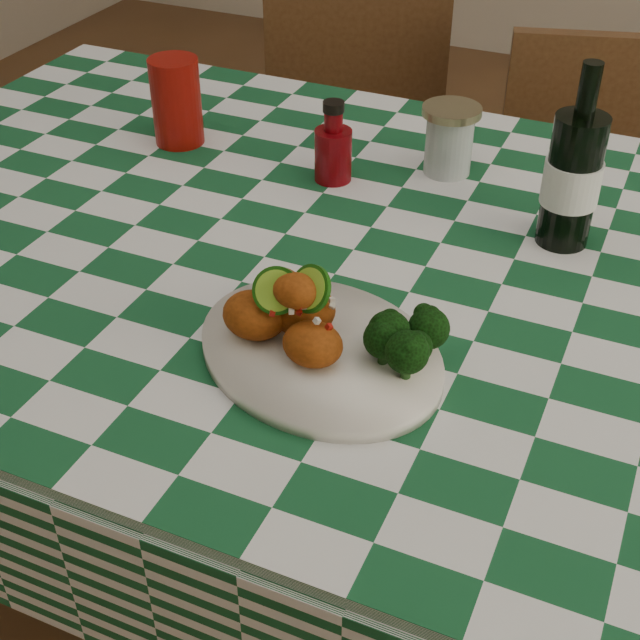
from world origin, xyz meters
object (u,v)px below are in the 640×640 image
at_px(plate, 320,352).
at_px(wooden_chair_right, 584,266).
at_px(dining_table, 348,456).
at_px(wooden_chair_left, 350,193).
at_px(red_tumbler, 176,101).
at_px(fried_chicken_pile, 300,309).
at_px(ketchup_bottle, 333,142).
at_px(mason_jar, 449,140).
at_px(beer_bottle, 576,157).

distance_m(plate, wooden_chair_right, 1.00).
bearing_deg(dining_table, wooden_chair_left, 112.23).
bearing_deg(red_tumbler, fried_chicken_pile, -45.67).
xyz_separation_m(dining_table, ketchup_bottle, (-0.11, 0.18, 0.46)).
height_order(fried_chicken_pile, mason_jar, fried_chicken_pile).
relative_size(plate, beer_bottle, 1.22).
distance_m(dining_table, plate, 0.47).
relative_size(ketchup_bottle, mason_jar, 1.17).
relative_size(mason_jar, wooden_chair_right, 0.13).
height_order(ketchup_bottle, beer_bottle, beer_bottle).
xyz_separation_m(fried_chicken_pile, red_tumbler, (-0.42, 0.43, 0.01)).
distance_m(dining_table, wooden_chair_right, 0.72).
bearing_deg(beer_bottle, wooden_chair_left, 133.28).
relative_size(dining_table, ketchup_bottle, 13.23).
relative_size(red_tumbler, ketchup_bottle, 1.12).
bearing_deg(wooden_chair_right, beer_bottle, -104.93).
bearing_deg(wooden_chair_right, red_tumbler, -158.41).
xyz_separation_m(dining_table, fried_chicken_pile, (0.03, -0.23, 0.46)).
height_order(mason_jar, wooden_chair_left, wooden_chair_left).
height_order(red_tumbler, beer_bottle, beer_bottle).
distance_m(plate, fried_chicken_pile, 0.06).
bearing_deg(wooden_chair_left, mason_jar, -72.13).
bearing_deg(wooden_chair_right, wooden_chair_left, 160.66).
relative_size(ketchup_bottle, wooden_chair_right, 0.15).
bearing_deg(mason_jar, ketchup_bottle, -148.17).
bearing_deg(plate, dining_table, 102.93).
bearing_deg(beer_bottle, fried_chicken_pile, -121.05).
relative_size(fried_chicken_pile, ketchup_bottle, 1.13).
bearing_deg(plate, wooden_chair_right, 77.96).
relative_size(mason_jar, wooden_chair_left, 0.12).
height_order(fried_chicken_pile, ketchup_bottle, ketchup_bottle).
height_order(red_tumbler, ketchup_bottle, red_tumbler).
height_order(ketchup_bottle, mason_jar, ketchup_bottle).
bearing_deg(wooden_chair_right, ketchup_bottle, -140.67).
relative_size(fried_chicken_pile, wooden_chair_right, 0.17).
height_order(ketchup_bottle, wooden_chair_right, ketchup_bottle).
bearing_deg(beer_bottle, mason_jar, 146.87).
bearing_deg(ketchup_bottle, fried_chicken_pile, -71.71).
height_order(dining_table, plate, plate).
bearing_deg(beer_bottle, plate, -118.18).
height_order(plate, wooden_chair_left, wooden_chair_left).
xyz_separation_m(plate, mason_jar, (-0.01, 0.50, 0.04)).
height_order(plate, ketchup_bottle, ketchup_bottle).
distance_m(beer_bottle, wooden_chair_left, 0.92).
height_order(plate, wooden_chair_right, wooden_chair_right).
bearing_deg(plate, beer_bottle, 61.82).
distance_m(ketchup_bottle, mason_jar, 0.18).
height_order(red_tumbler, wooden_chair_right, red_tumbler).
xyz_separation_m(red_tumbler, mason_jar, (0.44, 0.07, -0.02)).
xyz_separation_m(ketchup_bottle, mason_jar, (0.15, 0.09, -0.01)).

